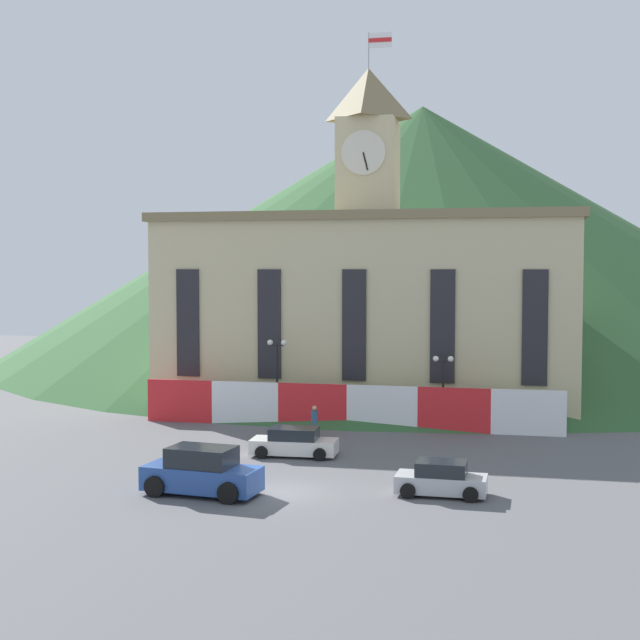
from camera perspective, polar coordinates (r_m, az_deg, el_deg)
name	(u,v)px	position (r m, az deg, el deg)	size (l,w,h in m)	color
ground_plane	(279,493)	(39.83, -2.63, -10.98)	(160.00, 160.00, 0.00)	#565659
civic_building	(368,305)	(62.08, 3.07, 0.95)	(28.68, 11.23, 25.97)	beige
banner_fence	(347,407)	(54.93, 1.72, -5.56)	(26.11, 0.12, 2.71)	red
hillside_backdrop	(422,233)	(98.42, 6.54, 5.56)	(90.86, 90.86, 27.40)	#2D562D
street_lamp_right	(277,363)	(56.76, -2.77, -2.76)	(1.26, 0.36, 5.31)	black
street_lamp_far_left	(443,375)	(55.04, 7.88, -3.52)	(1.26, 0.36, 4.49)	black
car_white_taxi	(294,443)	(47.13, -1.67, -7.87)	(4.57, 2.27, 1.50)	white
car_silver_hatch	(441,480)	(39.54, 7.77, -10.09)	(3.94, 2.09, 1.50)	#B7B7BC
car_blue_van	(202,473)	(39.57, -7.57, -9.67)	(5.30, 2.85, 2.10)	#284C99
pedestrian	(314,420)	(52.47, -0.36, -6.40)	(0.48, 0.48, 1.80)	#33567A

